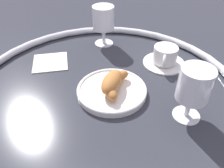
# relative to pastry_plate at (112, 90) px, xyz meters

# --- Properties ---
(ground_plane) EXTENTS (2.20, 2.20, 0.00)m
(ground_plane) POSITION_rel_pastry_plate_xyz_m (0.00, -0.02, -0.01)
(ground_plane) COLOR #2D3038
(table_chrome_rim) EXTENTS (0.77, 0.77, 0.02)m
(table_chrome_rim) POSITION_rel_pastry_plate_xyz_m (0.00, -0.02, 0.00)
(table_chrome_rim) COLOR silver
(table_chrome_rim) RESTS_ON ground_plane
(pastry_plate) EXTENTS (0.19, 0.19, 0.02)m
(pastry_plate) POSITION_rel_pastry_plate_xyz_m (0.00, 0.00, 0.00)
(pastry_plate) COLOR white
(pastry_plate) RESTS_ON ground_plane
(croissant_large) EXTENTS (0.14, 0.08, 0.04)m
(croissant_large) POSITION_rel_pastry_plate_xyz_m (0.00, 0.00, 0.03)
(croissant_large) COLOR #AD6B33
(croissant_large) RESTS_ON pastry_plate
(coffee_cup_near) EXTENTS (0.14, 0.14, 0.06)m
(coffee_cup_near) POSITION_rel_pastry_plate_xyz_m (-0.17, 0.14, 0.02)
(coffee_cup_near) COLOR white
(coffee_cup_near) RESTS_ON ground_plane
(juice_glass_left) EXTENTS (0.08, 0.08, 0.14)m
(juice_glass_left) POSITION_rel_pastry_plate_xyz_m (0.06, 0.20, 0.08)
(juice_glass_left) COLOR white
(juice_glass_left) RESTS_ON ground_plane
(juice_glass_right) EXTENTS (0.08, 0.08, 0.14)m
(juice_glass_right) POSITION_rel_pastry_plate_xyz_m (-0.27, -0.07, 0.08)
(juice_glass_right) COLOR white
(juice_glass_right) RESTS_ON ground_plane
(folded_napkin) EXTENTS (0.14, 0.14, 0.01)m
(folded_napkin) POSITION_rel_pastry_plate_xyz_m (-0.12, -0.22, -0.01)
(folded_napkin) COLOR silver
(folded_napkin) RESTS_ON ground_plane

